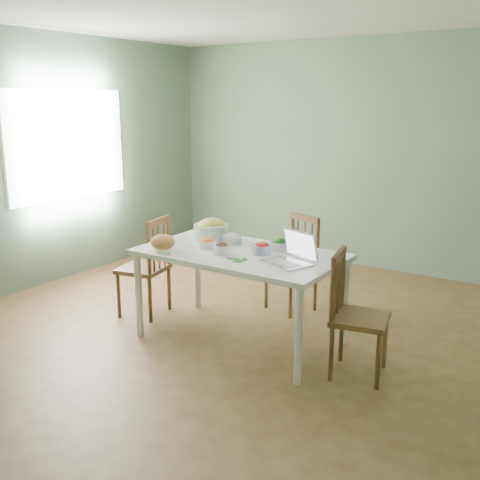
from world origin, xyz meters
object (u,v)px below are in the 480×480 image
Objects in this scene: bread_boule at (163,242)px; bowl_squash at (211,229)px; chair_left at (143,266)px; chair_right at (360,316)px; laptop at (286,249)px; chair_far at (291,264)px; dining_table at (240,297)px.

bowl_squash is (0.12, 0.52, 0.03)m from bread_boule.
chair_left reaches higher than chair_right.
chair_right is 0.73m from laptop.
chair_right is (2.17, -0.03, -0.01)m from chair_left.
chair_left is 3.01× the size of bowl_squash.
chair_far reaches higher than bread_boule.
chair_left is 2.17m from chair_right.
chair_left reaches higher than bread_boule.
bowl_squash is at bearing -107.02° from chair_far.
dining_table is at bearing -72.12° from chair_far.
dining_table is 0.71m from laptop.
dining_table is at bearing -172.26° from laptop.
bowl_squash is at bearing 96.87° from chair_left.
laptop is (-0.59, -0.07, 0.43)m from chair_right.
chair_right is (1.06, -0.90, 0.01)m from chair_far.
chair_right is 2.67× the size of laptop.
chair_far is 0.97× the size of chair_left.
bread_boule is (0.53, -0.30, 0.37)m from chair_left.
bread_boule is at bearing -152.59° from dining_table.
dining_table is 4.77× the size of laptop.
chair_left is 1.64m from laptop.
dining_table is at bearing 27.41° from bread_boule.
chair_far is 1.17m from laptop.
dining_table is at bearing 77.97° from chair_left.
dining_table is 0.88m from chair_far.
laptop reaches higher than dining_table.
bread_boule is at bearing -150.35° from laptop.
chair_right is at bearing 77.44° from chair_left.
bowl_squash reaches higher than bread_boule.
dining_table is 0.79m from bread_boule.
bread_boule is at bearing -98.00° from chair_far.
chair_right is at bearing 9.38° from bread_boule.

